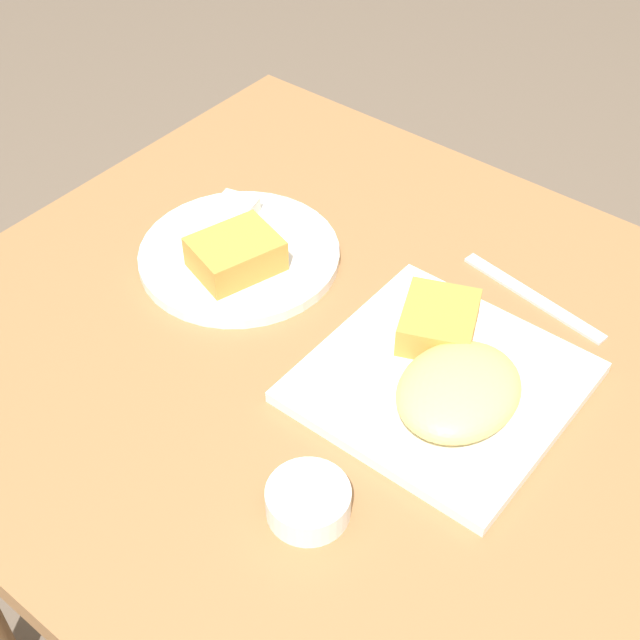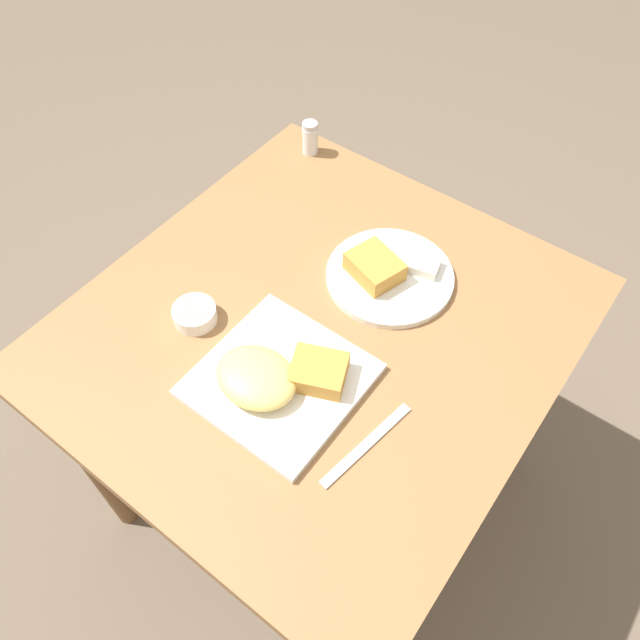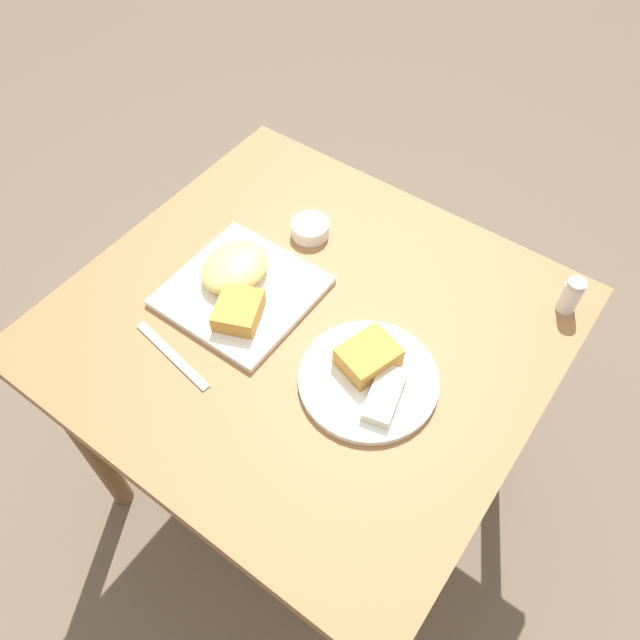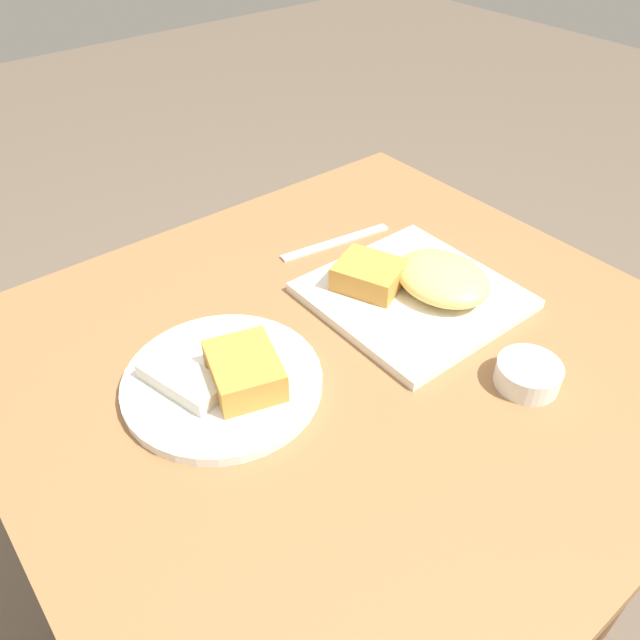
% 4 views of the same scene
% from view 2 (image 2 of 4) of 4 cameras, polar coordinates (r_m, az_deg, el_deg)
% --- Properties ---
extents(ground_plane, '(8.00, 8.00, 0.00)m').
position_cam_2_polar(ground_plane, '(1.76, -0.08, -14.51)').
color(ground_plane, brown).
extents(dining_table, '(0.82, 0.87, 0.73)m').
position_cam_2_polar(dining_table, '(1.20, -0.11, -3.00)').
color(dining_table, olive).
rests_on(dining_table, ground_plane).
extents(plate_square_near, '(0.26, 0.26, 0.06)m').
position_cam_2_polar(plate_square_near, '(1.04, -4.00, -5.31)').
color(plate_square_near, white).
rests_on(plate_square_near, dining_table).
extents(plate_oval_far, '(0.24, 0.24, 0.05)m').
position_cam_2_polar(plate_oval_far, '(1.19, 6.22, 4.32)').
color(plate_oval_far, white).
rests_on(plate_oval_far, dining_table).
extents(sauce_ramekin, '(0.08, 0.08, 0.03)m').
position_cam_2_polar(sauce_ramekin, '(1.14, -11.38, 0.54)').
color(sauce_ramekin, white).
rests_on(sauce_ramekin, dining_table).
extents(salt_shaker, '(0.04, 0.04, 0.08)m').
position_cam_2_polar(salt_shaker, '(1.45, -0.91, 16.16)').
color(salt_shaker, white).
rests_on(salt_shaker, dining_table).
extents(butter_knife, '(0.05, 0.19, 0.00)m').
position_cam_2_polar(butter_knife, '(1.00, 4.27, -11.29)').
color(butter_knife, silver).
rests_on(butter_knife, dining_table).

